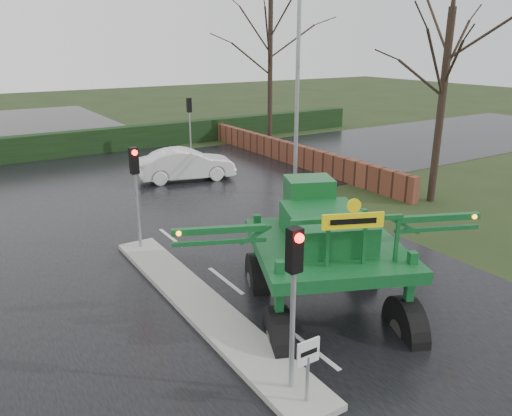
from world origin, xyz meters
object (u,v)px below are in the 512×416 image
keep_left_sign (308,361)px  crop_sprayer (278,258)px  traffic_signal_mid (135,176)px  traffic_signal_near (294,276)px  traffic_signal_far (189,114)px  white_sedan (187,180)px  street_light_right (293,57)px

keep_left_sign → crop_sprayer: (0.88, 2.26, 1.01)m
keep_left_sign → traffic_signal_mid: size_ratio=0.38×
keep_left_sign → traffic_signal_near: bearing=90.0°
traffic_signal_far → crop_sprayer: crop_sprayer is taller
traffic_signal_near → white_sedan: size_ratio=0.74×
traffic_signal_mid → white_sedan: bearing=55.4°
crop_sprayer → traffic_signal_near: bearing=-93.1°
keep_left_sign → street_light_right: street_light_right is taller
street_light_right → crop_sprayer: street_light_right is taller
keep_left_sign → street_light_right: bearing=54.9°
keep_left_sign → traffic_signal_near: traffic_signal_near is taller
street_light_right → keep_left_sign: bearing=-125.1°
street_light_right → white_sedan: (-4.30, 3.01, -5.99)m
traffic_signal_far → crop_sprayer: size_ratio=0.49×
traffic_signal_mid → traffic_signal_far: same height
traffic_signal_mid → crop_sprayer: size_ratio=0.49×
traffic_signal_mid → traffic_signal_far: size_ratio=1.00×
street_light_right → white_sedan: street_light_right is taller
keep_left_sign → traffic_signal_mid: traffic_signal_mid is taller
traffic_signal_near → street_light_right: street_light_right is taller
traffic_signal_near → street_light_right: 16.46m
crop_sprayer → traffic_signal_mid: bearing=120.9°
keep_left_sign → white_sedan: 17.34m
keep_left_sign → white_sedan: size_ratio=0.28×
traffic_signal_near → traffic_signal_mid: same height
traffic_signal_far → traffic_signal_mid: bearing=58.1°
traffic_signal_mid → street_light_right: (9.49, 4.51, 3.40)m
keep_left_sign → traffic_signal_far: size_ratio=0.38×
traffic_signal_far → crop_sprayer: bearing=70.2°
traffic_signal_mid → street_light_right: size_ratio=0.35×
street_light_right → white_sedan: 7.96m
traffic_signal_mid → keep_left_sign: bearing=-90.0°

